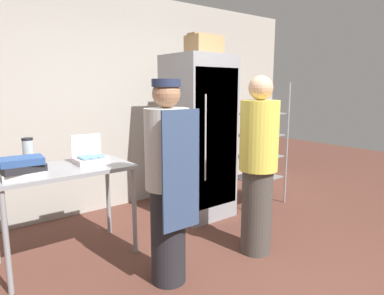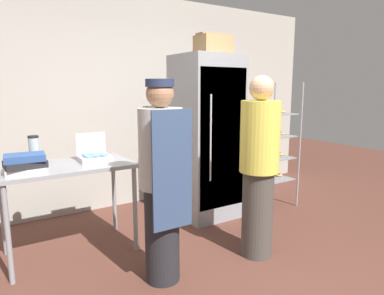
{
  "view_description": "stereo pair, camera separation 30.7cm",
  "coord_description": "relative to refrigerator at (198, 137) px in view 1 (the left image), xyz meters",
  "views": [
    {
      "loc": [
        -1.93,
        -1.8,
        1.6
      ],
      "look_at": [
        0.01,
        0.7,
        1.04
      ],
      "focal_mm": 32.0,
      "sensor_mm": 36.0,
      "label": 1
    },
    {
      "loc": [
        -1.68,
        -1.97,
        1.6
      ],
      "look_at": [
        0.01,
        0.7,
        1.04
      ],
      "focal_mm": 32.0,
      "sensor_mm": 36.0,
      "label": 2
    }
  ],
  "objects": [
    {
      "name": "person_baker",
      "position": [
        -1.16,
        -1.05,
        -0.12
      ],
      "size": [
        0.35,
        0.37,
        1.66
      ],
      "color": "#232328",
      "rests_on": "ground_plane"
    },
    {
      "name": "baking_rack",
      "position": [
        0.9,
        -0.18,
        -0.17
      ],
      "size": [
        0.66,
        0.51,
        1.66
      ],
      "color": "#93969B",
      "rests_on": "ground_plane"
    },
    {
      "name": "cardboard_storage_box",
      "position": [
        0.14,
        0.06,
        1.11
      ],
      "size": [
        0.41,
        0.29,
        0.25
      ],
      "color": "#A87F51",
      "rests_on": "refrigerator"
    },
    {
      "name": "refrigerator",
      "position": [
        0.0,
        0.0,
        0.0
      ],
      "size": [
        0.7,
        0.73,
        1.98
      ],
      "color": "gray",
      "rests_on": "ground_plane"
    },
    {
      "name": "person_customer",
      "position": [
        -0.19,
        -1.14,
        -0.12
      ],
      "size": [
        0.36,
        0.36,
        1.7
      ],
      "color": "#47423D",
      "rests_on": "ground_plane"
    },
    {
      "name": "blender_pitcher",
      "position": [
        -1.94,
        -0.01,
        0.02
      ],
      "size": [
        0.12,
        0.12,
        0.28
      ],
      "color": "black",
      "rests_on": "prep_counter"
    },
    {
      "name": "binder_stack",
      "position": [
        -2.06,
        -0.3,
        -0.02
      ],
      "size": [
        0.33,
        0.26,
        0.16
      ],
      "color": "silver",
      "rests_on": "prep_counter"
    },
    {
      "name": "ground_plane",
      "position": [
        -0.69,
        -1.45,
        -0.99
      ],
      "size": [
        14.0,
        14.0,
        0.0
      ],
      "primitive_type": "plane",
      "color": "brown"
    },
    {
      "name": "donut_box",
      "position": [
        -1.42,
        -0.12,
        -0.06
      ],
      "size": [
        0.3,
        0.23,
        0.27
      ],
      "color": "silver",
      "rests_on": "prep_counter"
    },
    {
      "name": "back_wall",
      "position": [
        -0.69,
        0.98,
        0.41
      ],
      "size": [
        6.4,
        0.12,
        2.79
      ],
      "primitive_type": "cube",
      "color": "#ADA89E",
      "rests_on": "ground_plane"
    },
    {
      "name": "prep_counter",
      "position": [
        -1.69,
        -0.15,
        -0.21
      ],
      "size": [
        1.18,
        0.67,
        0.88
      ],
      "color": "gray",
      "rests_on": "ground_plane"
    }
  ]
}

